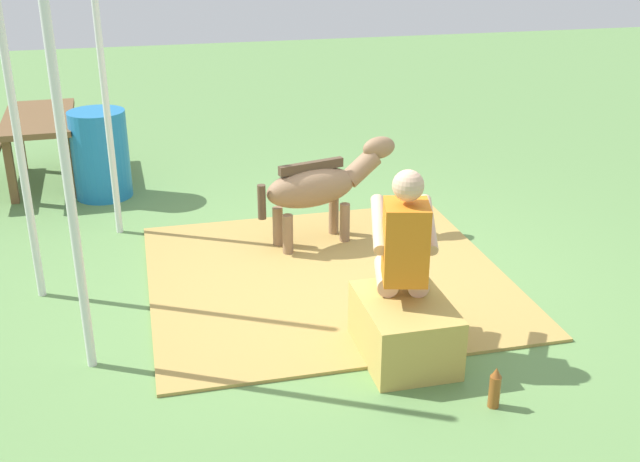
# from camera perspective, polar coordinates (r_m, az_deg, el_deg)

# --- Properties ---
(ground_plane) EXTENTS (24.00, 24.00, 0.00)m
(ground_plane) POSITION_cam_1_polar(r_m,az_deg,el_deg) (6.25, 1.99, -3.52)
(ground_plane) COLOR #608C4C
(hay_patch) EXTENTS (2.72, 2.82, 0.02)m
(hay_patch) POSITION_cam_1_polar(r_m,az_deg,el_deg) (6.24, 0.51, -3.41)
(hay_patch) COLOR #AD8C47
(hay_patch) RESTS_ON ground
(hay_bale) EXTENTS (0.75, 0.56, 0.41)m
(hay_bale) POSITION_cam_1_polar(r_m,az_deg,el_deg) (5.14, 6.24, -7.23)
(hay_bale) COLOR tan
(hay_bale) RESTS_ON ground
(person_seated) EXTENTS (0.71, 0.52, 1.29)m
(person_seated) POSITION_cam_1_polar(r_m,az_deg,el_deg) (5.06, 6.18, -1.48)
(person_seated) COLOR #D8AD8C
(person_seated) RESTS_ON ground
(pony_standing) EXTENTS (0.55, 1.32, 0.90)m
(pony_standing) POSITION_cam_1_polar(r_m,az_deg,el_deg) (6.69, 0.03, 3.36)
(pony_standing) COLOR #8C6B4C
(pony_standing) RESTS_ON ground
(soda_bottle) EXTENTS (0.07, 0.07, 0.27)m
(soda_bottle) POSITION_cam_1_polar(r_m,az_deg,el_deg) (4.79, 12.81, -11.25)
(soda_bottle) COLOR brown
(soda_bottle) RESTS_ON ground
(water_barrel) EXTENTS (0.57, 0.57, 0.90)m
(water_barrel) POSITION_cam_1_polar(r_m,az_deg,el_deg) (8.19, -15.94, 5.47)
(water_barrel) COLOR #1E72B2
(water_barrel) RESTS_ON ground
(tent_pole_left) EXTENTS (0.06, 0.06, 2.56)m
(tent_pole_left) POSITION_cam_1_polar(r_m,az_deg,el_deg) (4.80, -18.16, 3.58)
(tent_pole_left) COLOR silver
(tent_pole_left) RESTS_ON ground
(tent_pole_right) EXTENTS (0.06, 0.06, 2.56)m
(tent_pole_right) POSITION_cam_1_polar(r_m,az_deg,el_deg) (6.98, -15.62, 9.66)
(tent_pole_right) COLOR silver
(tent_pole_right) RESTS_ON ground
(tent_pole_mid) EXTENTS (0.06, 0.06, 2.56)m
(tent_pole_mid) POSITION_cam_1_polar(r_m,az_deg,el_deg) (5.92, -21.48, 6.64)
(tent_pole_mid) COLOR silver
(tent_pole_mid) RESTS_ON ground
(picnic_bench) EXTENTS (1.54, 1.35, 0.75)m
(picnic_bench) POSITION_cam_1_polar(r_m,az_deg,el_deg) (8.75, -20.01, 6.92)
(picnic_bench) COLOR brown
(picnic_bench) RESTS_ON ground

